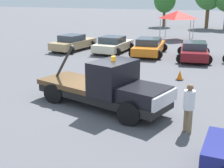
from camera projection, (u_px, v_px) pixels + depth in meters
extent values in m
plane|color=#545459|center=(101.00, 106.00, 13.48)|extent=(160.00, 160.00, 0.00)
cube|color=black|center=(101.00, 95.00, 13.33)|extent=(6.25, 3.45, 0.35)
cube|color=black|center=(144.00, 94.00, 11.94)|extent=(2.09, 2.08, 0.55)
cube|color=silver|center=(165.00, 100.00, 11.43)|extent=(0.63, 1.72, 0.50)
cube|color=black|center=(113.00, 78.00, 12.70)|extent=(1.84, 2.26, 1.38)
cube|color=brown|center=(75.00, 82.00, 14.12)|extent=(3.44, 2.75, 0.22)
cylinder|color=black|center=(64.00, 61.00, 14.25)|extent=(1.17, 0.47, 1.63)
cylinder|color=orange|center=(113.00, 59.00, 12.48)|extent=(0.18, 0.18, 0.20)
cylinder|color=black|center=(154.00, 101.00, 12.85)|extent=(0.88, 0.26, 0.88)
cylinder|color=black|center=(129.00, 114.00, 11.43)|extent=(0.88, 0.26, 0.88)
cylinder|color=black|center=(82.00, 84.00, 15.20)|extent=(0.88, 0.26, 0.88)
cylinder|color=black|center=(54.00, 93.00, 13.78)|extent=(0.88, 0.26, 0.88)
cylinder|color=#847051|center=(190.00, 122.00, 10.80)|extent=(0.16, 0.16, 0.85)
cylinder|color=#847051|center=(186.00, 119.00, 10.98)|extent=(0.16, 0.16, 0.85)
cylinder|color=white|center=(189.00, 100.00, 10.67)|extent=(0.39, 0.39, 0.67)
sphere|color=brown|center=(190.00, 87.00, 10.55)|extent=(0.23, 0.23, 0.23)
cube|color=tan|center=(73.00, 44.00, 26.43)|extent=(2.51, 4.72, 0.60)
cube|color=#333D47|center=(72.00, 38.00, 26.09)|extent=(1.86, 2.12, 0.50)
cylinder|color=black|center=(76.00, 43.00, 28.15)|extent=(0.68, 0.22, 0.68)
cylinder|color=black|center=(92.00, 45.00, 27.34)|extent=(0.68, 0.22, 0.68)
cylinder|color=black|center=(54.00, 48.00, 25.62)|extent=(0.68, 0.22, 0.68)
cylinder|color=black|center=(71.00, 50.00, 24.81)|extent=(0.68, 0.22, 0.68)
cube|color=beige|center=(113.00, 46.00, 25.45)|extent=(2.21, 4.34, 0.60)
cube|color=#333D47|center=(112.00, 40.00, 25.11)|extent=(1.82, 1.88, 0.50)
cylinder|color=black|center=(110.00, 45.00, 27.12)|extent=(0.68, 0.22, 0.68)
cylinder|color=black|center=(130.00, 46.00, 26.40)|extent=(0.68, 0.22, 0.68)
cylinder|color=black|center=(95.00, 50.00, 24.60)|extent=(0.68, 0.22, 0.68)
cylinder|color=black|center=(117.00, 52.00, 23.88)|extent=(0.68, 0.22, 0.68)
cube|color=orange|center=(149.00, 48.00, 24.54)|extent=(2.31, 4.94, 0.60)
cube|color=#333D47|center=(149.00, 41.00, 24.17)|extent=(1.86, 2.14, 0.50)
cylinder|color=black|center=(141.00, 47.00, 26.35)|extent=(0.68, 0.22, 0.68)
cylinder|color=black|center=(163.00, 48.00, 25.86)|extent=(0.68, 0.22, 0.68)
cylinder|color=black|center=(133.00, 53.00, 23.33)|extent=(0.68, 0.22, 0.68)
cylinder|color=black|center=(158.00, 55.00, 22.85)|extent=(0.68, 0.22, 0.68)
cube|color=maroon|center=(194.00, 52.00, 22.74)|extent=(2.41, 4.77, 0.60)
cube|color=#333D47|center=(195.00, 45.00, 22.37)|extent=(1.85, 2.11, 0.50)
cylinder|color=black|center=(182.00, 51.00, 24.44)|extent=(0.68, 0.22, 0.68)
cylinder|color=black|center=(205.00, 52.00, 24.06)|extent=(0.68, 0.22, 0.68)
cylinder|color=black|center=(181.00, 59.00, 21.53)|extent=(0.68, 0.22, 0.68)
cylinder|color=black|center=(207.00, 60.00, 21.15)|extent=(0.68, 0.22, 0.68)
cylinder|color=#9E9EA3|center=(160.00, 30.00, 31.62)|extent=(0.07, 0.07, 2.14)
cylinder|color=#9E9EA3|center=(190.00, 31.00, 30.62)|extent=(0.07, 0.07, 2.14)
cylinder|color=#9E9EA3|center=(166.00, 27.00, 34.30)|extent=(0.07, 0.07, 2.14)
cylinder|color=#9E9EA3|center=(193.00, 28.00, 33.31)|extent=(0.07, 0.07, 2.14)
pyramid|color=red|center=(178.00, 15.00, 32.04)|extent=(2.98, 2.98, 0.83)
cylinder|color=brown|center=(207.00, 19.00, 42.99)|extent=(0.49, 0.49, 2.43)
cylinder|color=brown|center=(164.00, 20.00, 45.10)|extent=(0.39, 0.39, 1.93)
ellipsoid|color=#2D6B28|center=(165.00, 0.00, 44.33)|extent=(3.08, 3.08, 3.58)
cube|color=black|center=(180.00, 80.00, 17.52)|extent=(0.40, 0.40, 0.04)
cone|color=orange|center=(180.00, 75.00, 17.45)|extent=(0.36, 0.36, 0.55)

